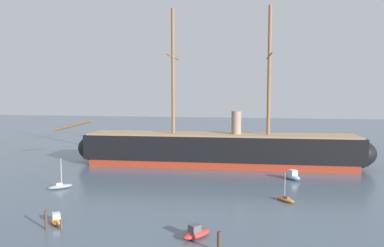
{
  "coord_description": "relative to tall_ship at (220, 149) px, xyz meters",
  "views": [
    {
      "loc": [
        12.66,
        -30.26,
        16.24
      ],
      "look_at": [
        1.76,
        34.24,
        10.53
      ],
      "focal_mm": 34.07,
      "sensor_mm": 36.0,
      "label": 1
    }
  ],
  "objects": [
    {
      "name": "tall_ship",
      "position": [
        0.0,
        0.0,
        0.0
      ],
      "size": [
        71.29,
        14.91,
        34.28
      ],
      "color": "maroon",
      "rests_on": "ground"
    },
    {
      "name": "mooring_piling_left_pair",
      "position": [
        -16.78,
        -40.82,
        -2.52
      ],
      "size": [
        0.32,
        0.32,
        2.32
      ],
      "primitive_type": "cylinder",
      "color": "#423323",
      "rests_on": "ground"
    },
    {
      "name": "motorboat_foreground_left",
      "position": [
        -16.74,
        -38.7,
        -3.2
      ],
      "size": [
        3.03,
        3.43,
        1.37
      ],
      "color": "orange",
      "rests_on": "ground"
    },
    {
      "name": "mooring_piling_right_pair",
      "position": [
        3.94,
        -43.5,
        -2.59
      ],
      "size": [
        0.42,
        0.42,
        2.17
      ],
      "primitive_type": "cylinder",
      "color": "#423323",
      "rests_on": "ground"
    },
    {
      "name": "sailboat_mid_right",
      "position": [
        12.07,
        -24.71,
        -3.32
      ],
      "size": [
        2.95,
        3.11,
        4.3
      ],
      "color": "orange",
      "rests_on": "ground"
    },
    {
      "name": "sailboat_mid_left",
      "position": [
        -24.64,
        -23.69,
        -3.25
      ],
      "size": [
        3.73,
        3.52,
        5.14
      ],
      "color": "gray",
      "rests_on": "ground"
    },
    {
      "name": "motorboat_alongside_stern",
      "position": [
        14.47,
        -10.3,
        -3.04
      ],
      "size": [
        3.65,
        4.64,
        1.81
      ],
      "color": "#7FB2D6",
      "rests_on": "ground"
    },
    {
      "name": "dinghy_far_right",
      "position": [
        24.06,
        3.74,
        -3.33
      ],
      "size": [
        3.06,
        1.56,
        0.7
      ],
      "color": "orange",
      "rests_on": "ground"
    },
    {
      "name": "motorboat_foreground_right",
      "position": [
        1.07,
        -40.28,
        -3.13
      ],
      "size": [
        3.59,
        3.86,
        1.57
      ],
      "color": "#B22D28",
      "rests_on": "ground"
    },
    {
      "name": "mooring_piling_nearest",
      "position": [
        -14.99,
        -40.59,
        -3.07
      ],
      "size": [
        0.27,
        0.27,
        1.22
      ],
      "primitive_type": "cylinder",
      "color": "#4C3D2D",
      "rests_on": "ground"
    }
  ]
}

